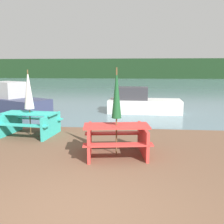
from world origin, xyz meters
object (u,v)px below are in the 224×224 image
(picnic_table_red, at_px, (116,137))
(boat_second, at_px, (14,101))
(umbrella_white, at_px, (29,90))
(picnic_table_teal, at_px, (30,121))
(umbrella_darkgreen, at_px, (117,94))
(boat, at_px, (142,103))

(picnic_table_red, height_order, boat_second, boat_second)
(picnic_table_red, height_order, umbrella_white, umbrella_white)
(picnic_table_red, bearing_deg, picnic_table_teal, 150.83)
(picnic_table_red, xyz_separation_m, umbrella_white, (-2.98, 1.66, 1.04))
(umbrella_darkgreen, bearing_deg, boat_second, 132.87)
(picnic_table_teal, distance_m, boat_second, 5.28)
(umbrella_white, xyz_separation_m, umbrella_darkgreen, (2.98, -1.66, 0.06))
(picnic_table_red, height_order, picnic_table_teal, picnic_table_red)
(umbrella_white, relative_size, boat_second, 0.55)
(picnic_table_teal, relative_size, umbrella_darkgreen, 0.85)
(picnic_table_teal, distance_m, umbrella_white, 1.04)
(picnic_table_teal, xyz_separation_m, boat_second, (-2.75, 4.51, 0.08))
(picnic_table_red, distance_m, umbrella_white, 3.57)
(picnic_table_red, distance_m, boat_second, 8.42)
(boat_second, bearing_deg, umbrella_white, -31.66)
(picnic_table_teal, xyz_separation_m, boat, (3.69, 4.80, 0.00))
(picnic_table_teal, height_order, boat, boat)
(boat_second, bearing_deg, umbrella_darkgreen, -20.15)
(picnic_table_red, height_order, boat, boat)
(picnic_table_teal, relative_size, boat, 0.53)
(umbrella_white, distance_m, boat, 6.14)
(umbrella_white, xyz_separation_m, boat, (3.69, 4.80, -1.03))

